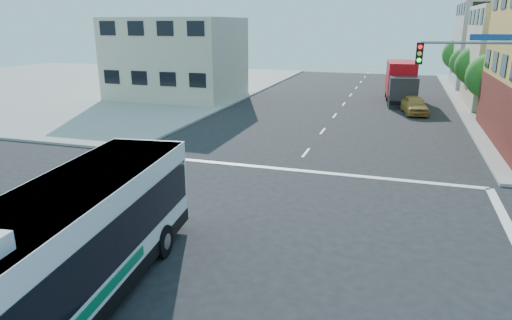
% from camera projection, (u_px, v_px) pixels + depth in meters
% --- Properties ---
extents(ground, '(120.00, 120.00, 0.00)m').
position_uv_depth(ground, '(229.00, 252.00, 15.51)').
color(ground, black).
rests_on(ground, ground).
extents(sidewalk_nw, '(50.00, 50.00, 0.15)m').
position_uv_depth(sidewalk_nw, '(68.00, 84.00, 57.55)').
color(sidewalk_nw, gray).
rests_on(sidewalk_nw, ground).
extents(building_east_far, '(12.06, 10.06, 10.00)m').
position_uv_depth(building_east_far, '(512.00, 45.00, 52.94)').
color(building_east_far, '#A7A7A1').
rests_on(building_east_far, ground).
extents(building_west, '(12.06, 10.06, 8.00)m').
position_uv_depth(building_west, '(177.00, 58.00, 46.64)').
color(building_west, beige).
rests_on(building_west, ground).
extents(signal_mast_ne, '(7.91, 1.13, 8.07)m').
position_uv_depth(signal_mast_ne, '(491.00, 79.00, 21.14)').
color(signal_mast_ne, gray).
rests_on(signal_mast_ne, ground).
extents(street_tree_a, '(3.60, 3.60, 5.53)m').
position_uv_depth(street_tree_a, '(491.00, 74.00, 36.52)').
color(street_tree_a, '#3A2215').
rests_on(street_tree_a, ground).
extents(street_tree_b, '(3.80, 3.80, 5.79)m').
position_uv_depth(street_tree_b, '(477.00, 63.00, 43.77)').
color(street_tree_b, '#3A2215').
rests_on(street_tree_b, ground).
extents(street_tree_c, '(3.40, 3.40, 5.29)m').
position_uv_depth(street_tree_c, '(467.00, 60.00, 51.16)').
color(street_tree_c, '#3A2215').
rests_on(street_tree_c, ground).
extents(street_tree_d, '(4.00, 4.00, 6.03)m').
position_uv_depth(street_tree_d, '(460.00, 52.00, 58.34)').
color(street_tree_d, '#3A2215').
rests_on(street_tree_d, ground).
extents(transit_bus, '(4.22, 12.97, 3.77)m').
position_uv_depth(transit_bus, '(47.00, 264.00, 11.09)').
color(transit_bus, black).
rests_on(transit_bus, ground).
extents(box_truck, '(3.15, 8.70, 3.84)m').
position_uv_depth(box_truck, '(401.00, 83.00, 44.37)').
color(box_truck, '#26262B').
rests_on(box_truck, ground).
extents(parked_car, '(2.56, 4.75, 1.53)m').
position_uv_depth(parked_car, '(414.00, 105.00, 38.92)').
color(parked_car, '#B9893A').
rests_on(parked_car, ground).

